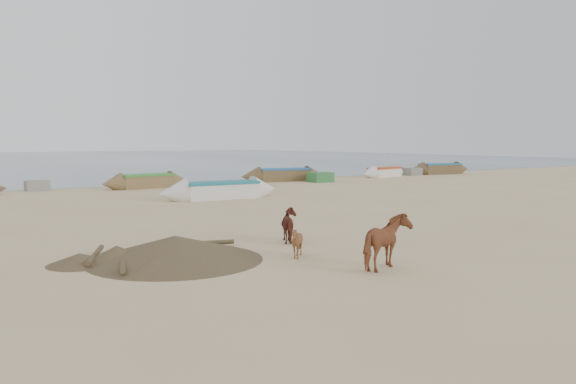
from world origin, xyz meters
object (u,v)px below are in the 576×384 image
object	(u,v)px
calf_front	(297,242)
near_canoe	(220,190)
calf_right	(292,225)
cow_adult	(386,242)

from	to	relation	value
calf_front	near_canoe	xyz separation A→B (m)	(4.70, 13.25, 0.04)
calf_right	calf_front	bearing A→B (deg)	149.41
near_canoe	calf_right	bearing A→B (deg)	-104.85
cow_adult	calf_front	size ratio (longest dim) A/B	1.88
near_canoe	calf_front	bearing A→B (deg)	-106.90
cow_adult	near_canoe	size ratio (longest dim) A/B	0.23
calf_right	cow_adult	bearing A→B (deg)	177.73
near_canoe	cow_adult	bearing A→B (deg)	-101.28
calf_front	calf_right	size ratio (longest dim) A/B	0.81
calf_front	calf_right	bearing A→B (deg)	144.62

